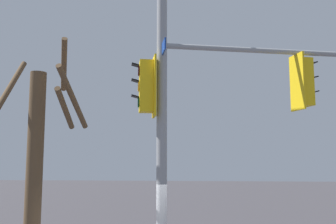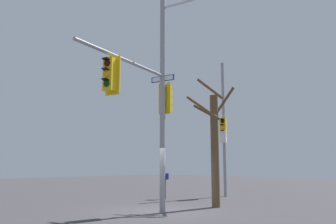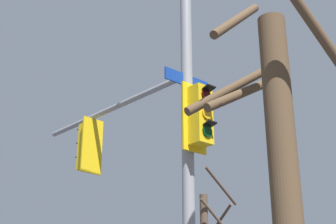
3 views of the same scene
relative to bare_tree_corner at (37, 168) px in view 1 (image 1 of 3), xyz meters
The scene contains 2 objects.
main_signal_pole_assembly 4.09m from the bare_tree_corner, ahead, with size 5.58×3.13×8.83m.
bare_tree_corner is the anchor object (origin of this frame).
Camera 1 is at (0.87, -7.27, 3.06)m, focal length 39.28 mm.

